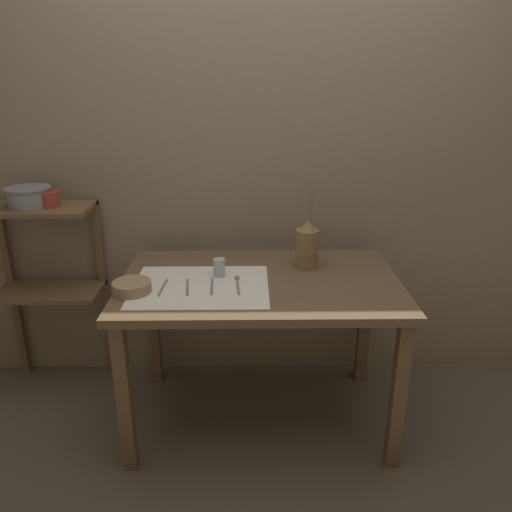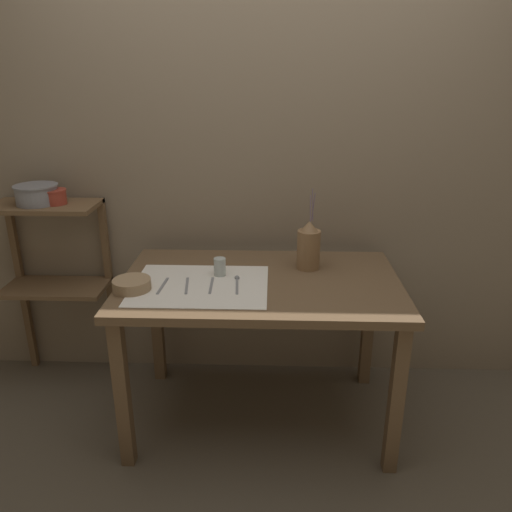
% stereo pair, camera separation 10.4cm
% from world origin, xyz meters
% --- Properties ---
extents(ground_plane, '(12.00, 12.00, 0.00)m').
position_xyz_m(ground_plane, '(0.00, 0.00, 0.00)').
color(ground_plane, brown).
extents(stone_wall_back, '(7.00, 0.06, 2.40)m').
position_xyz_m(stone_wall_back, '(0.00, 0.52, 1.20)').
color(stone_wall_back, gray).
rests_on(stone_wall_back, ground_plane).
extents(wooden_table, '(1.32, 0.81, 0.79)m').
position_xyz_m(wooden_table, '(0.00, 0.00, 0.69)').
color(wooden_table, brown).
rests_on(wooden_table, ground_plane).
extents(wooden_shelf_unit, '(0.56, 0.29, 1.06)m').
position_xyz_m(wooden_shelf_unit, '(-1.15, 0.36, 0.74)').
color(wooden_shelf_unit, brown).
rests_on(wooden_shelf_unit, ground_plane).
extents(linen_cloth, '(0.62, 0.49, 0.00)m').
position_xyz_m(linen_cloth, '(-0.28, -0.08, 0.79)').
color(linen_cloth, white).
rests_on(linen_cloth, wooden_table).
extents(pitcher_with_flowers, '(0.11, 0.11, 0.41)m').
position_xyz_m(pitcher_with_flowers, '(0.23, 0.16, 0.90)').
color(pitcher_with_flowers, olive).
rests_on(pitcher_with_flowers, wooden_table).
extents(wooden_bowl, '(0.17, 0.17, 0.05)m').
position_xyz_m(wooden_bowl, '(-0.58, -0.14, 0.81)').
color(wooden_bowl, '#9E7F5B').
rests_on(wooden_bowl, wooden_table).
extents(glass_tumbler_near, '(0.06, 0.06, 0.09)m').
position_xyz_m(glass_tumbler_near, '(-0.20, 0.04, 0.83)').
color(glass_tumbler_near, '#B7C1BC').
rests_on(glass_tumbler_near, wooden_table).
extents(knife_center, '(0.02, 0.18, 0.00)m').
position_xyz_m(knife_center, '(-0.45, -0.10, 0.79)').
color(knife_center, gray).
rests_on(knife_center, wooden_table).
extents(fork_outer, '(0.03, 0.18, 0.00)m').
position_xyz_m(fork_outer, '(-0.34, -0.09, 0.79)').
color(fork_outer, gray).
rests_on(fork_outer, wooden_table).
extents(fork_inner, '(0.02, 0.18, 0.00)m').
position_xyz_m(fork_inner, '(-0.22, -0.09, 0.79)').
color(fork_inner, gray).
rests_on(fork_inner, wooden_table).
extents(spoon_outer, '(0.03, 0.19, 0.02)m').
position_xyz_m(spoon_outer, '(-0.11, -0.03, 0.79)').
color(spoon_outer, gray).
rests_on(spoon_outer, wooden_table).
extents(metal_pot_large, '(0.22, 0.22, 0.10)m').
position_xyz_m(metal_pot_large, '(-1.17, 0.32, 1.12)').
color(metal_pot_large, gray).
rests_on(metal_pot_large, wooden_shelf_unit).
extents(metal_pot_small, '(0.12, 0.12, 0.08)m').
position_xyz_m(metal_pot_small, '(-1.08, 0.32, 1.11)').
color(metal_pot_small, '#9E3828').
rests_on(metal_pot_small, wooden_shelf_unit).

